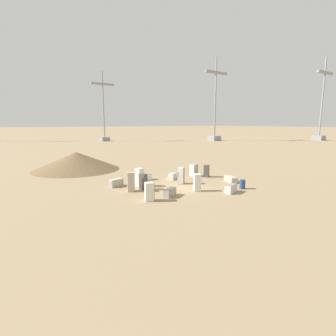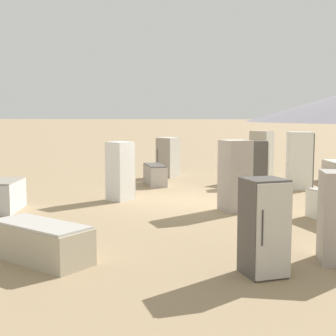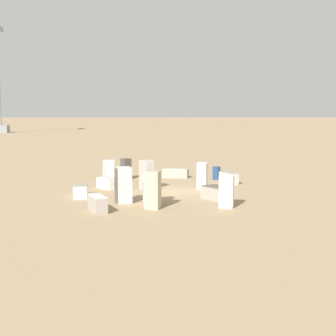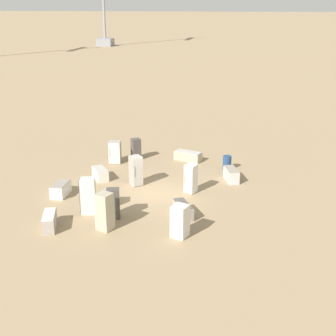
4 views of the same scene
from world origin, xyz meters
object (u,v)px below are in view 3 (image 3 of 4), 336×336
at_px(discarded_fridge_2, 123,185).
at_px(discarded_fridge_0, 98,204).
at_px(discarded_fridge_11, 107,183).
at_px(discarded_fridge_3, 153,190).
at_px(discarded_fridge_12, 214,193).
at_px(discarded_fridge_1, 81,191).
at_px(discarded_fridge_13, 175,173).
at_px(discarded_fridge_6, 202,176).
at_px(discarded_fridge_10, 226,192).
at_px(discarded_fridge_9, 147,175).
at_px(rusty_barrel, 216,173).
at_px(discarded_fridge_4, 229,178).
at_px(discarded_fridge_5, 126,169).
at_px(discarded_fridge_8, 151,189).
at_px(discarded_fridge_7, 108,170).

bearing_deg(discarded_fridge_2, discarded_fridge_0, 135.50).
bearing_deg(discarded_fridge_11, discarded_fridge_3, -105.11).
bearing_deg(discarded_fridge_2, discarded_fridge_12, -97.58).
xyz_separation_m(discarded_fridge_1, discarded_fridge_11, (2.86, -1.44, -0.02)).
xyz_separation_m(discarded_fridge_0, discarded_fridge_3, (0.37, -2.68, 0.55)).
distance_m(discarded_fridge_11, discarded_fridge_13, 6.65).
bearing_deg(discarded_fridge_6, discarded_fridge_10, 113.94).
height_order(discarded_fridge_3, discarded_fridge_12, discarded_fridge_3).
height_order(discarded_fridge_11, discarded_fridge_13, discarded_fridge_11).
xyz_separation_m(discarded_fridge_6, discarded_fridge_12, (-3.22, -0.00, -0.49)).
xyz_separation_m(discarded_fridge_0, discarded_fridge_6, (5.66, -6.19, 0.45)).
xyz_separation_m(discarded_fridge_9, discarded_fridge_11, (0.58, 2.42, -0.56)).
bearing_deg(rusty_barrel, discarded_fridge_9, 125.12).
bearing_deg(discarded_fridge_0, discarded_fridge_6, -154.62).
relative_size(discarded_fridge_4, discarded_fridge_12, 0.96).
xyz_separation_m(discarded_fridge_6, discarded_fridge_9, (0.63, 3.37, 0.06)).
bearing_deg(discarded_fridge_5, discarded_fridge_8, -117.86).
xyz_separation_m(discarded_fridge_0, discarded_fridge_13, (11.36, -5.31, -0.07)).
bearing_deg(discarded_fridge_0, discarded_fridge_3, 170.72).
height_order(discarded_fridge_1, discarded_fridge_10, discarded_fridge_10).
bearing_deg(discarded_fridge_12, discarded_fridge_2, -24.18).
bearing_deg(discarded_fridge_13, discarded_fridge_4, -117.55).
distance_m(discarded_fridge_10, discarded_fridge_12, 2.24).
xyz_separation_m(discarded_fridge_3, discarded_fridge_11, (6.51, 2.28, -0.59)).
xyz_separation_m(discarded_fridge_4, discarded_fridge_13, (3.45, 3.11, -0.07)).
bearing_deg(discarded_fridge_2, discarded_fridge_6, -65.85).
bearing_deg(discarded_fridge_10, discarded_fridge_5, 133.64).
distance_m(discarded_fridge_2, discarded_fridge_12, 4.96).
distance_m(discarded_fridge_6, discarded_fridge_10, 5.41).
height_order(discarded_fridge_2, discarded_fridge_10, discarded_fridge_2).
distance_m(discarded_fridge_5, rusty_barrel, 6.47).
distance_m(discarded_fridge_6, discarded_fridge_9, 3.43).
bearing_deg(discarded_fridge_4, discarded_fridge_9, 177.96).
bearing_deg(discarded_fridge_10, discarded_fridge_7, 141.29).
bearing_deg(rusty_barrel, discarded_fridge_6, 156.57).
distance_m(discarded_fridge_1, discarded_fridge_12, 7.40).
bearing_deg(discarded_fridge_6, discarded_fridge_7, -15.22).
distance_m(discarded_fridge_3, discarded_fridge_6, 6.35).
relative_size(discarded_fridge_7, discarded_fridge_11, 0.96).
xyz_separation_m(discarded_fridge_2, discarded_fridge_3, (-1.67, -1.40, -0.01)).
height_order(discarded_fridge_1, discarded_fridge_8, discarded_fridge_8).
bearing_deg(discarded_fridge_12, discarded_fridge_3, 1.71).
bearing_deg(discarded_fridge_3, discarded_fridge_6, -11.39).
height_order(discarded_fridge_7, rusty_barrel, discarded_fridge_7).
relative_size(discarded_fridge_1, discarded_fridge_12, 0.88).
bearing_deg(discarded_fridge_2, discarded_fridge_1, 37.31).
relative_size(discarded_fridge_11, discarded_fridge_12, 0.95).
bearing_deg(discarded_fridge_5, discarded_fridge_0, -132.76).
height_order(discarded_fridge_7, discarded_fridge_8, discarded_fridge_8).
bearing_deg(discarded_fridge_7, discarded_fridge_3, 95.24).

